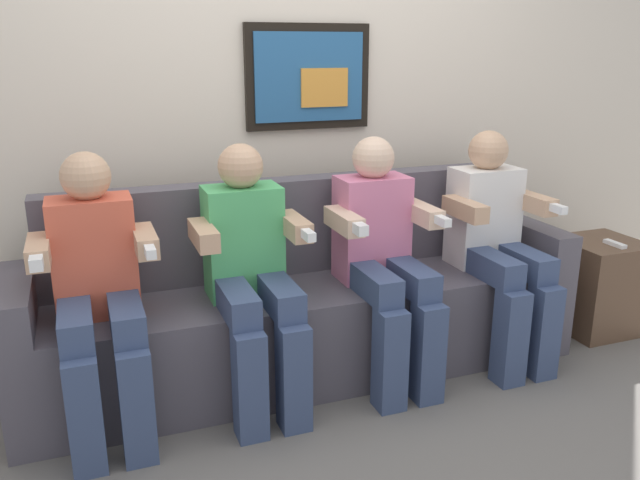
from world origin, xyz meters
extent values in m
plane|color=#66605B|center=(0.00, 0.00, 0.00)|extent=(6.47, 6.47, 0.00)
cube|color=beige|center=(0.00, 0.77, 1.30)|extent=(4.98, 0.05, 2.60)
cube|color=black|center=(0.16, 0.72, 1.35)|extent=(0.63, 0.03, 0.50)
cube|color=#26598C|center=(0.16, 0.71, 1.35)|extent=(0.55, 0.02, 0.42)
cube|color=orange|center=(0.23, 0.70, 1.30)|extent=(0.24, 0.02, 0.18)
cube|color=#514C56|center=(0.00, 0.29, 0.23)|extent=(2.30, 0.58, 0.45)
cube|color=#514C56|center=(0.00, 0.51, 0.68)|extent=(2.30, 0.14, 0.45)
cube|color=#514C56|center=(-1.22, 0.29, 0.31)|extent=(0.14, 0.58, 0.62)
cube|color=#514C56|center=(1.22, 0.29, 0.31)|extent=(0.14, 0.58, 0.62)
cube|color=#D8593F|center=(-0.91, 0.28, 0.69)|extent=(0.32, 0.20, 0.48)
sphere|color=tan|center=(-0.91, 0.28, 1.02)|extent=(0.19, 0.19, 0.19)
cube|color=#38476B|center=(-1.00, 0.08, 0.51)|extent=(0.12, 0.40, 0.12)
cube|color=#38476B|center=(-0.82, 0.08, 0.51)|extent=(0.12, 0.40, 0.12)
cube|color=#38476B|center=(-1.00, -0.12, 0.23)|extent=(0.12, 0.12, 0.45)
cube|color=#38476B|center=(-0.82, -0.12, 0.23)|extent=(0.12, 0.12, 0.45)
cube|color=tan|center=(-1.10, 0.16, 0.77)|extent=(0.08, 0.28, 0.08)
cube|color=tan|center=(-0.72, 0.16, 0.77)|extent=(0.08, 0.28, 0.08)
cube|color=white|center=(-0.72, 0.00, 0.78)|extent=(0.04, 0.13, 0.04)
cube|color=white|center=(-1.10, 0.00, 0.78)|extent=(0.04, 0.10, 0.04)
cube|color=#4CB266|center=(-0.30, 0.28, 0.69)|extent=(0.32, 0.20, 0.48)
sphere|color=tan|center=(-0.30, 0.28, 1.02)|extent=(0.19, 0.19, 0.19)
cube|color=#38476B|center=(-0.39, 0.08, 0.51)|extent=(0.12, 0.40, 0.12)
cube|color=#38476B|center=(-0.21, 0.08, 0.51)|extent=(0.12, 0.40, 0.12)
cube|color=#38476B|center=(-0.39, -0.12, 0.23)|extent=(0.12, 0.12, 0.45)
cube|color=#38476B|center=(-0.21, -0.12, 0.23)|extent=(0.12, 0.12, 0.45)
cube|color=tan|center=(-0.49, 0.16, 0.77)|extent=(0.08, 0.28, 0.08)
cube|color=tan|center=(-0.11, 0.16, 0.77)|extent=(0.08, 0.28, 0.08)
cube|color=white|center=(-0.11, 0.00, 0.78)|extent=(0.04, 0.13, 0.04)
cube|color=pink|center=(0.30, 0.28, 0.69)|extent=(0.32, 0.20, 0.48)
sphere|color=beige|center=(0.30, 0.28, 1.02)|extent=(0.19, 0.19, 0.19)
cube|color=#38476B|center=(0.21, 0.08, 0.51)|extent=(0.12, 0.40, 0.12)
cube|color=#38476B|center=(0.39, 0.08, 0.51)|extent=(0.12, 0.40, 0.12)
cube|color=#38476B|center=(0.21, -0.12, 0.23)|extent=(0.12, 0.12, 0.45)
cube|color=#38476B|center=(0.39, -0.12, 0.23)|extent=(0.12, 0.12, 0.45)
cube|color=beige|center=(0.11, 0.16, 0.77)|extent=(0.08, 0.28, 0.08)
cube|color=beige|center=(0.49, 0.16, 0.77)|extent=(0.08, 0.28, 0.08)
cube|color=white|center=(0.49, 0.00, 0.78)|extent=(0.04, 0.13, 0.04)
cube|color=white|center=(0.11, 0.00, 0.78)|extent=(0.04, 0.10, 0.04)
cube|color=white|center=(0.91, 0.28, 0.69)|extent=(0.32, 0.20, 0.48)
sphere|color=tan|center=(0.91, 0.28, 1.02)|extent=(0.19, 0.19, 0.19)
cube|color=#38476B|center=(0.82, 0.08, 0.51)|extent=(0.12, 0.40, 0.12)
cube|color=#38476B|center=(1.00, 0.08, 0.51)|extent=(0.12, 0.40, 0.12)
cube|color=#38476B|center=(0.82, -0.12, 0.23)|extent=(0.12, 0.12, 0.45)
cube|color=#38476B|center=(1.00, -0.12, 0.23)|extent=(0.12, 0.12, 0.45)
cube|color=tan|center=(0.72, 0.16, 0.77)|extent=(0.08, 0.28, 0.08)
cube|color=tan|center=(1.10, 0.16, 0.77)|extent=(0.08, 0.28, 0.08)
cube|color=white|center=(1.10, 0.00, 0.78)|extent=(0.04, 0.13, 0.04)
cube|color=brown|center=(1.64, 0.22, 0.25)|extent=(0.40, 0.40, 0.50)
cube|color=white|center=(1.63, 0.13, 0.51)|extent=(0.04, 0.13, 0.02)
camera|label=1|loc=(-0.93, -2.31, 1.49)|focal=36.16mm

